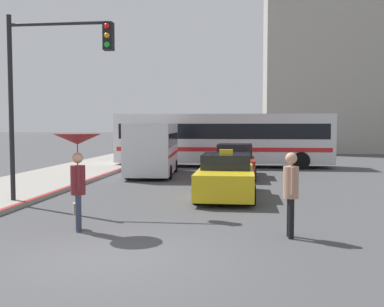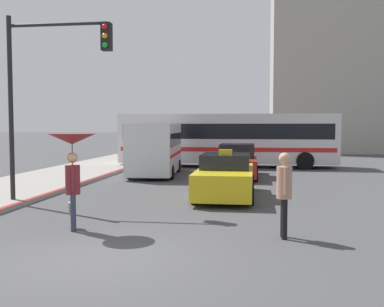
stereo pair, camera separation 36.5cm
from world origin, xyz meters
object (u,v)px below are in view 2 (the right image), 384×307
at_px(taxi, 225,177).
at_px(ambulance_van, 156,147).
at_px(pedestrian_man, 284,187).
at_px(pedestrian_with_umbrella, 72,153).
at_px(city_bus, 227,138).
at_px(sedan_red, 237,162).
at_px(traffic_light, 49,74).

bearing_deg(taxi, ambulance_van, -58.88).
bearing_deg(ambulance_van, taxi, 116.93).
relative_size(ambulance_van, pedestrian_man, 3.01).
bearing_deg(taxi, pedestrian_with_umbrella, 59.35).
height_order(ambulance_van, city_bus, city_bus).
height_order(sedan_red, pedestrian_man, pedestrian_man).
bearing_deg(ambulance_van, city_bus, -126.40).
bearing_deg(pedestrian_man, sedan_red, -176.34).
relative_size(sedan_red, pedestrian_with_umbrella, 2.13).
distance_m(pedestrian_with_umbrella, traffic_light, 4.22).
bearing_deg(pedestrian_man, taxi, -167.00).
xyz_separation_m(ambulance_van, city_bus, (3.15, 4.99, 0.32)).
xyz_separation_m(taxi, traffic_light, (-5.10, -2.24, 3.25)).
distance_m(sedan_red, city_bus, 5.51).
relative_size(taxi, pedestrian_with_umbrella, 2.06).
bearing_deg(city_bus, traffic_light, -18.21).
bearing_deg(pedestrian_man, traffic_light, -118.50).
xyz_separation_m(sedan_red, pedestrian_man, (1.43, -11.27, 0.40)).
bearing_deg(taxi, city_bus, -86.73).
bearing_deg(city_bus, ambulance_van, -32.17).
relative_size(city_bus, traffic_light, 2.19).
bearing_deg(traffic_light, ambulance_van, 81.27).
relative_size(taxi, pedestrian_man, 2.50).
bearing_deg(pedestrian_man, pedestrian_with_umbrella, -94.21).
relative_size(taxi, city_bus, 0.37).
relative_size(ambulance_van, pedestrian_with_umbrella, 2.49).
relative_size(taxi, traffic_light, 0.80).
bearing_deg(ambulance_van, pedestrian_with_umbrella, 89.04).
bearing_deg(city_bus, pedestrian_with_umbrella, -8.52).
distance_m(sedan_red, ambulance_van, 4.03).
xyz_separation_m(city_bus, pedestrian_man, (2.23, -16.63, -0.60)).
bearing_deg(sedan_red, taxi, 88.42).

